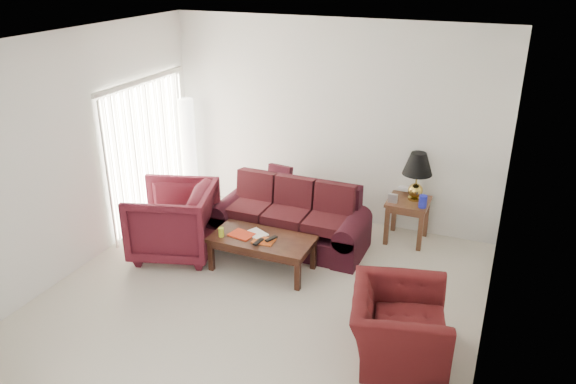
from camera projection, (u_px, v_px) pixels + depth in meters
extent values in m
plane|color=beige|center=(260.00, 298.00, 6.71)|extent=(5.00, 5.00, 0.00)
cube|color=silver|center=(148.00, 154.00, 8.25)|extent=(0.10, 2.00, 2.16)
cube|color=black|center=(280.00, 177.00, 8.47)|extent=(0.39, 0.23, 0.39)
cube|color=#BBBCBF|center=(393.00, 198.00, 7.74)|extent=(0.13, 0.05, 0.13)
cylinder|color=#181FA1|center=(423.00, 202.00, 7.58)|extent=(0.13, 0.13, 0.17)
cube|color=silver|center=(405.00, 187.00, 8.03)|extent=(0.17, 0.20, 0.06)
imported|color=#451019|center=(173.00, 221.00, 7.53)|extent=(1.34, 1.32, 0.98)
imported|color=#410F10|center=(399.00, 325.00, 5.65)|extent=(1.17, 1.28, 0.71)
cube|color=red|center=(242.00, 235.00, 7.21)|extent=(0.34, 0.28, 0.02)
cube|color=white|center=(256.00, 233.00, 7.24)|extent=(0.33, 0.31, 0.02)
cube|color=#C44C17|center=(264.00, 241.00, 7.06)|extent=(0.28, 0.21, 0.02)
cube|color=black|center=(258.00, 242.00, 6.99)|extent=(0.07, 0.19, 0.02)
cube|color=black|center=(271.00, 239.00, 7.07)|extent=(0.12, 0.19, 0.02)
cylinder|color=gold|center=(221.00, 232.00, 7.16)|extent=(0.07, 0.07, 0.12)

